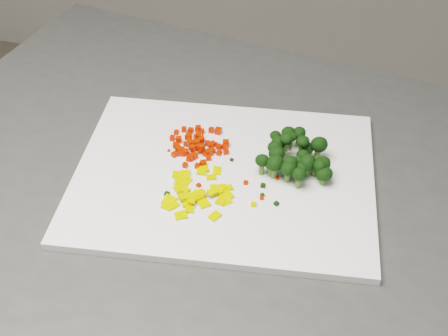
% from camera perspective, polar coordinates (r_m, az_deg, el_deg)
% --- Properties ---
extents(cutting_board, '(0.46, 0.38, 0.01)m').
position_cam_1_polar(cutting_board, '(0.90, -0.00, -0.75)').
color(cutting_board, white).
rests_on(cutting_board, counter_block).
extents(carrot_pile, '(0.09, 0.09, 0.03)m').
position_cam_1_polar(carrot_pile, '(0.93, -2.46, 2.51)').
color(carrot_pile, '#F01802').
rests_on(carrot_pile, cutting_board).
extents(pepper_pile, '(0.11, 0.11, 0.02)m').
position_cam_1_polar(pepper_pile, '(0.86, -2.62, -1.99)').
color(pepper_pile, yellow).
rests_on(pepper_pile, cutting_board).
extents(broccoli_pile, '(0.11, 0.11, 0.05)m').
position_cam_1_polar(broccoli_pile, '(0.90, 6.60, 1.61)').
color(broccoli_pile, black).
rests_on(broccoli_pile, cutting_board).
extents(carrot_cube_0, '(0.01, 0.01, 0.01)m').
position_cam_1_polar(carrot_cube_0, '(0.92, -1.43, 1.41)').
color(carrot_cube_0, '#F01802').
rests_on(carrot_cube_0, carrot_pile).
extents(carrot_cube_1, '(0.01, 0.01, 0.01)m').
position_cam_1_polar(carrot_cube_1, '(0.94, -1.27, 2.04)').
color(carrot_cube_1, '#F01802').
rests_on(carrot_cube_1, carrot_pile).
extents(carrot_cube_2, '(0.01, 0.01, 0.01)m').
position_cam_1_polar(carrot_cube_2, '(0.97, -2.45, 3.59)').
color(carrot_cube_2, '#F01802').
rests_on(carrot_cube_2, carrot_pile).
extents(carrot_cube_3, '(0.01, 0.01, 0.01)m').
position_cam_1_polar(carrot_cube_3, '(0.96, -2.14, 2.95)').
color(carrot_cube_3, '#F01802').
rests_on(carrot_cube_3, carrot_pile).
extents(carrot_cube_4, '(0.01, 0.01, 0.01)m').
position_cam_1_polar(carrot_cube_4, '(0.94, -3.29, 2.86)').
color(carrot_cube_4, '#F01802').
rests_on(carrot_cube_4, carrot_pile).
extents(carrot_cube_5, '(0.01, 0.01, 0.01)m').
position_cam_1_polar(carrot_cube_5, '(0.92, -3.23, 0.83)').
color(carrot_cube_5, '#F01802').
rests_on(carrot_cube_5, carrot_pile).
extents(carrot_cube_6, '(0.01, 0.01, 0.01)m').
position_cam_1_polar(carrot_cube_6, '(0.93, 0.17, 1.52)').
color(carrot_cube_6, '#F01802').
rests_on(carrot_cube_6, carrot_pile).
extents(carrot_cube_7, '(0.01, 0.01, 0.01)m').
position_cam_1_polar(carrot_cube_7, '(0.92, -3.04, 0.94)').
color(carrot_cube_7, '#F01802').
rests_on(carrot_cube_7, carrot_pile).
extents(carrot_cube_8, '(0.01, 0.01, 0.01)m').
position_cam_1_polar(carrot_cube_8, '(0.92, -0.45, 1.39)').
color(carrot_cube_8, '#F01802').
rests_on(carrot_cube_8, carrot_pile).
extents(carrot_cube_9, '(0.01, 0.01, 0.01)m').
position_cam_1_polar(carrot_cube_9, '(0.94, -3.17, 2.51)').
color(carrot_cube_9, '#F01802').
rests_on(carrot_cube_9, carrot_pile).
extents(carrot_cube_10, '(0.01, 0.01, 0.01)m').
position_cam_1_polar(carrot_cube_10, '(0.94, -0.73, 2.15)').
color(carrot_cube_10, '#F01802').
rests_on(carrot_cube_10, carrot_pile).
extents(carrot_cube_11, '(0.01, 0.01, 0.01)m').
position_cam_1_polar(carrot_cube_11, '(0.96, -0.52, 3.41)').
color(carrot_cube_11, '#F01802').
rests_on(carrot_cube_11, carrot_pile).
extents(carrot_cube_12, '(0.01, 0.01, 0.01)m').
position_cam_1_polar(carrot_cube_12, '(0.97, -1.99, 3.39)').
color(carrot_cube_12, '#F01802').
rests_on(carrot_cube_12, carrot_pile).
extents(carrot_cube_13, '(0.01, 0.01, 0.01)m').
position_cam_1_polar(carrot_cube_13, '(0.94, -4.46, 2.09)').
color(carrot_cube_13, '#F01802').
rests_on(carrot_cube_13, carrot_pile).
extents(carrot_cube_14, '(0.01, 0.01, 0.01)m').
position_cam_1_polar(carrot_cube_14, '(0.93, -2.29, 1.77)').
color(carrot_cube_14, '#F01802').
rests_on(carrot_cube_14, carrot_pile).
extents(carrot_cube_15, '(0.01, 0.01, 0.01)m').
position_cam_1_polar(carrot_cube_15, '(0.94, -1.54, 2.28)').
color(carrot_cube_15, '#F01802').
rests_on(carrot_cube_15, carrot_pile).
extents(carrot_cube_16, '(0.01, 0.01, 0.01)m').
position_cam_1_polar(carrot_cube_16, '(0.90, -2.45, 0.19)').
color(carrot_cube_16, '#F01802').
rests_on(carrot_cube_16, carrot_pile).
extents(carrot_cube_17, '(0.01, 0.01, 0.01)m').
position_cam_1_polar(carrot_cube_17, '(0.94, -2.68, 2.42)').
color(carrot_cube_17, '#F01802').
rests_on(carrot_cube_17, carrot_pile).
extents(carrot_cube_18, '(0.01, 0.01, 0.01)m').
position_cam_1_polar(carrot_cube_18, '(0.92, -2.94, 1.84)').
color(carrot_cube_18, '#F01802').
rests_on(carrot_cube_18, carrot_pile).
extents(carrot_cube_19, '(0.01, 0.01, 0.01)m').
position_cam_1_polar(carrot_cube_19, '(0.93, -2.80, 2.18)').
color(carrot_cube_19, '#F01802').
rests_on(carrot_cube_19, carrot_pile).
extents(carrot_cube_20, '(0.01, 0.01, 0.01)m').
position_cam_1_polar(carrot_cube_20, '(0.96, -4.74, 2.73)').
color(carrot_cube_20, '#F01802').
rests_on(carrot_cube_20, carrot_pile).
extents(carrot_cube_21, '(0.01, 0.01, 0.01)m').
position_cam_1_polar(carrot_cube_21, '(0.93, -1.11, 1.54)').
color(carrot_cube_21, '#F01802').
rests_on(carrot_cube_21, carrot_pile).
extents(carrot_cube_22, '(0.01, 0.01, 0.01)m').
position_cam_1_polar(carrot_cube_22, '(0.92, -1.72, 1.28)').
color(carrot_cube_22, '#F01802').
rests_on(carrot_cube_22, carrot_pile).
extents(carrot_cube_23, '(0.01, 0.01, 0.01)m').
position_cam_1_polar(carrot_cube_23, '(0.96, -3.25, 2.97)').
color(carrot_cube_23, '#F01802').
rests_on(carrot_cube_23, carrot_pile).
extents(carrot_cube_24, '(0.01, 0.01, 0.01)m').
position_cam_1_polar(carrot_cube_24, '(0.94, -1.03, 2.21)').
color(carrot_cube_24, '#F01802').
rests_on(carrot_cube_24, carrot_pile).
extents(carrot_cube_25, '(0.01, 0.01, 0.01)m').
position_cam_1_polar(carrot_cube_25, '(0.93, -2.35, 1.56)').
color(carrot_cube_25, '#F01802').
rests_on(carrot_cube_25, carrot_pile).
extents(carrot_cube_26, '(0.01, 0.01, 0.01)m').
position_cam_1_polar(carrot_cube_26, '(0.92, -2.74, 1.11)').
color(carrot_cube_26, '#F01802').
rests_on(carrot_cube_26, carrot_pile).
extents(carrot_cube_27, '(0.01, 0.01, 0.01)m').
position_cam_1_polar(carrot_cube_27, '(0.91, -2.00, 0.43)').
color(carrot_cube_27, '#F01802').
rests_on(carrot_cube_27, carrot_pile).
extents(carrot_cube_28, '(0.01, 0.01, 0.01)m').
position_cam_1_polar(carrot_cube_28, '(0.93, -3.98, 1.38)').
color(carrot_cube_28, '#F01802').
rests_on(carrot_cube_28, carrot_pile).
extents(carrot_cube_29, '(0.01, 0.01, 0.01)m').
position_cam_1_polar(carrot_cube_29, '(0.93, -2.63, 1.70)').
color(carrot_cube_29, '#F01802').
rests_on(carrot_cube_29, carrot_pile).
extents(carrot_cube_30, '(0.01, 0.01, 0.01)m').
position_cam_1_polar(carrot_cube_30, '(0.97, -1.16, 3.48)').
color(carrot_cube_30, '#F01802').
rests_on(carrot_cube_30, carrot_pile).
extents(carrot_cube_31, '(0.01, 0.01, 0.01)m').
position_cam_1_polar(carrot_cube_31, '(0.93, -2.47, 1.98)').
color(carrot_cube_31, '#F01802').
rests_on(carrot_cube_31, carrot_pile).
extents(carrot_cube_32, '(0.01, 0.01, 0.01)m').
position_cam_1_polar(carrot_cube_32, '(0.97, -4.37, 3.27)').
color(carrot_cube_32, '#F01802').
rests_on(carrot_cube_32, carrot_pile).
extents(carrot_cube_33, '(0.01, 0.01, 0.01)m').
position_cam_1_polar(carrot_cube_33, '(0.93, -3.96, 1.61)').
color(carrot_cube_33, '#F01802').
rests_on(carrot_cube_33, carrot_pile).
extents(carrot_cube_34, '(0.01, 0.01, 0.01)m').
position_cam_1_polar(carrot_cube_34, '(0.93, -2.45, 2.27)').
color(carrot_cube_34, '#F01802').
rests_on(carrot_cube_34, carrot_pile).
extents(carrot_cube_35, '(0.01, 0.01, 0.01)m').
position_cam_1_polar(carrot_cube_35, '(0.93, -0.44, 1.92)').
color(carrot_cube_35, '#F01802').
rests_on(carrot_cube_35, carrot_pile).
extents(carrot_cube_36, '(0.01, 0.01, 0.01)m').
position_cam_1_polar(carrot_cube_36, '(0.94, -2.12, 2.59)').
color(carrot_cube_36, '#F01802').
rests_on(carrot_cube_36, carrot_pile).
extents(carrot_cube_37, '(0.01, 0.01, 0.01)m').
position_cam_1_polar(carrot_cube_37, '(0.92, -4.58, 1.23)').
color(carrot_cube_37, '#F01802').
rests_on(carrot_cube_37, carrot_pile).
extents(carrot_cube_38, '(0.01, 0.01, 0.01)m').
position_cam_1_polar(carrot_cube_38, '(0.97, -3.07, 3.43)').
color(carrot_cube_38, '#F01802').
rests_on(carrot_cube_38, carrot_pile).
extents(carrot_cube_39, '(0.01, 0.01, 0.01)m').
position_cam_1_polar(carrot_cube_39, '(0.95, -4.16, 2.59)').
color(carrot_cube_39, '#F01802').
rests_on(carrot_cube_39, carrot_pile).
extents(carrot_cube_40, '(0.01, 0.01, 0.01)m').
position_cam_1_polar(carrot_cube_40, '(0.91, -1.88, 0.45)').
color(carrot_cube_40, '#F01802').
rests_on(carrot_cube_40, carrot_pile).
extents(carrot_cube_41, '(0.01, 0.01, 0.01)m').
position_cam_1_polar(carrot_cube_41, '(0.93, -2.54, 2.30)').
color(carrot_cube_41, '#F01802').
rests_on(carrot_cube_41, carrot_pile).
extents(carrot_cube_42, '(0.01, 0.01, 0.01)m').
position_cam_1_polar(carrot_cube_42, '(0.96, -4.74, 2.79)').
color(carrot_cube_42, '#F01802').
rests_on(carrot_cube_42, carrot_pile).
extents(carrot_cube_43, '(0.01, 0.01, 0.01)m').
position_cam_1_polar(carrot_cube_43, '(0.93, 0.04, 1.96)').
color(carrot_cube_43, '#F01802').
rests_on(carrot_cube_43, carrot_pile).
extents(carrot_cube_44, '(0.01, 0.01, 0.01)m').
position_cam_1_polar(carrot_cube_44, '(0.96, -2.43, 2.98)').
color(carrot_cube_44, '#F01802').
rests_on(carrot_cube_44, carrot_pile).
extents(carrot_cube_45, '(0.01, 0.01, 0.01)m').
position_cam_1_polar(carrot_cube_45, '(0.96, -2.16, 3.06)').
color(carrot_cube_45, '#F01802').
rests_on(carrot_cube_45, carrot_pile).
extents(carrot_cube_46, '(0.01, 0.01, 0.01)m').
position_cam_1_polar(carrot_cube_46, '(0.94, -2.13, 2.25)').
color(carrot_cube_46, '#F01802').
rests_on(carrot_cube_46, carrot_pile).
extents(carrot_cube_47, '(0.01, 0.01, 0.01)m').
position_cam_1_polar(carrot_cube_47, '(0.95, -2.61, 2.82)').
color(carrot_cube_47, '#F01802').
rests_on(carrot_cube_47, carrot_pile).
extents(carrot_cube_48, '(0.01, 0.01, 0.01)m').
position_cam_1_polar(carrot_cube_48, '(0.94, -2.32, 2.94)').
color(carrot_cube_48, '#F01802').
rests_on(carrot_cube_48, carrot_pile).
extents(carrot_cube_49, '(0.01, 0.01, 0.01)m').
position_cam_1_polar(carrot_cube_49, '(0.90, -3.57, 0.26)').
color(carrot_cube_49, '#F01802').
rests_on(carrot_cube_49, carrot_pile).
extents(carrot_cube_50, '(0.01, 0.01, 0.01)m').
position_cam_1_polar(carrot_cube_50, '(0.93, -3.09, 2.27)').
color(carrot_cube_50, '#F01802').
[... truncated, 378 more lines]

